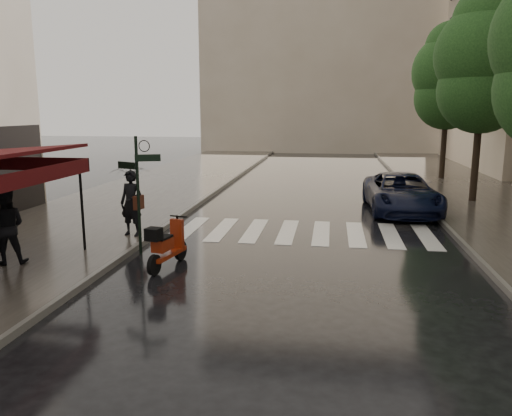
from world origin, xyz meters
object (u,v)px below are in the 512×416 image
(pedestrian_terrace, at_px, (6,227))
(scooter, at_px, (166,246))
(parked_car, at_px, (401,193))
(pedestrian_with_umbrella, at_px, (130,177))

(pedestrian_terrace, relative_size, scooter, 1.03)
(pedestrian_terrace, bearing_deg, parked_car, -163.77)
(pedestrian_with_umbrella, relative_size, pedestrian_terrace, 1.43)
(pedestrian_terrace, distance_m, parked_car, 13.24)
(pedestrian_with_umbrella, xyz_separation_m, pedestrian_terrace, (-1.87, -3.08, -0.81))
(pedestrian_with_umbrella, distance_m, parked_car, 9.97)
(pedestrian_with_umbrella, distance_m, pedestrian_terrace, 3.69)
(scooter, bearing_deg, pedestrian_with_umbrella, 137.97)
(pedestrian_with_umbrella, relative_size, parked_car, 0.50)
(pedestrian_with_umbrella, bearing_deg, parked_car, 43.89)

